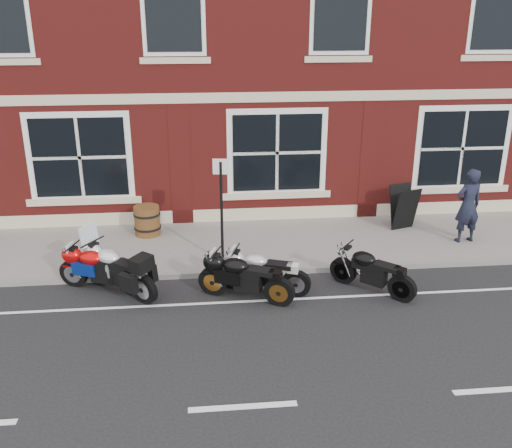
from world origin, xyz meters
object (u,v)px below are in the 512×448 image
object	(u,v)px
moto_sport_silver	(263,270)
a_board_sign	(404,207)
moto_naked_black	(371,269)
moto_sport_red	(101,267)
parking_sign	(221,204)
barrel_planter	(147,221)
pedestrian_left	(468,206)
moto_sport_black	(244,276)
moto_touring_silver	(117,267)

from	to	relation	value
moto_sport_silver	a_board_sign	world-z (taller)	a_board_sign
moto_naked_black	moto_sport_red	bearing A→B (deg)	127.42
moto_naked_black	a_board_sign	xyz separation A→B (m)	(1.79, 3.20, 0.18)
moto_sport_red	parking_sign	distance (m)	2.85
moto_naked_black	barrel_planter	bearing A→B (deg)	98.58
a_board_sign	moto_naked_black	bearing A→B (deg)	-138.13
moto_naked_black	a_board_sign	bearing A→B (deg)	14.55
moto_sport_silver	moto_naked_black	distance (m)	2.21
moto_sport_red	pedestrian_left	distance (m)	8.62
moto_sport_red	moto_sport_black	size ratio (longest dim) A/B	1.00
moto_sport_black	parking_sign	size ratio (longest dim) A/B	0.79
moto_sport_red	moto_sport_black	distance (m)	2.97
a_board_sign	parking_sign	xyz separation A→B (m)	(-4.76, -1.72, 0.82)
moto_sport_silver	parking_sign	world-z (taller)	parking_sign
pedestrian_left	barrel_planter	size ratio (longest dim) A/B	2.47
moto_sport_black	pedestrian_left	world-z (taller)	pedestrian_left
moto_sport_red	moto_sport_silver	bearing A→B (deg)	-74.81
moto_sport_red	pedestrian_left	world-z (taller)	pedestrian_left
a_board_sign	moto_sport_silver	bearing A→B (deg)	-161.88
moto_sport_silver	moto_naked_black	xyz separation A→B (m)	(2.20, -0.19, 0.00)
pedestrian_left	parking_sign	size ratio (longest dim) A/B	0.77
a_board_sign	parking_sign	distance (m)	5.13
moto_sport_red	moto_sport_silver	xyz separation A→B (m)	(3.29, -0.42, -0.01)
pedestrian_left	moto_sport_black	bearing A→B (deg)	13.29
moto_touring_silver	moto_sport_silver	distance (m)	2.96
moto_sport_red	moto_touring_silver	bearing A→B (deg)	-87.49
moto_sport_black	moto_naked_black	bearing A→B (deg)	-62.81
barrel_planter	moto_naked_black	bearing A→B (deg)	-35.21
moto_sport_silver	pedestrian_left	distance (m)	5.56
moto_sport_black	moto_sport_silver	distance (m)	0.50
moto_touring_silver	pedestrian_left	distance (m)	8.30
moto_sport_red	a_board_sign	xyz separation A→B (m)	(7.29, 2.59, 0.17)
moto_touring_silver	pedestrian_left	bearing A→B (deg)	-36.78
moto_sport_silver	parking_sign	distance (m)	1.80
moto_sport_black	pedestrian_left	distance (m)	6.03
moto_touring_silver	moto_sport_silver	size ratio (longest dim) A/B	0.90
moto_naked_black	parking_sign	world-z (taller)	parking_sign
a_board_sign	pedestrian_left	bearing A→B (deg)	-61.09
pedestrian_left	a_board_sign	size ratio (longest dim) A/B	1.65
moto_touring_silver	moto_naked_black	world-z (taller)	moto_touring_silver
moto_touring_silver	a_board_sign	distance (m)	7.45
moto_touring_silver	moto_sport_black	distance (m)	2.61
moto_touring_silver	moto_sport_silver	xyz separation A→B (m)	(2.94, -0.30, -0.07)
parking_sign	a_board_sign	bearing A→B (deg)	27.73
moto_touring_silver	parking_sign	xyz separation A→B (m)	(2.18, 1.00, 0.94)
moto_sport_red	barrel_planter	size ratio (longest dim) A/B	2.51
pedestrian_left	barrel_planter	xyz separation A→B (m)	(-7.74, 1.23, -0.54)
moto_naked_black	pedestrian_left	world-z (taller)	pedestrian_left
barrel_planter	parking_sign	distance (m)	2.79
a_board_sign	parking_sign	bearing A→B (deg)	-179.03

